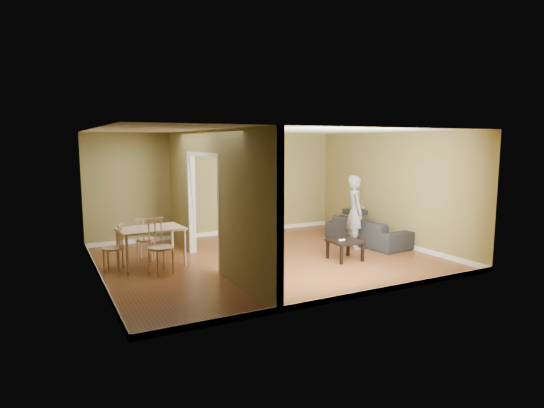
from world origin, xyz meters
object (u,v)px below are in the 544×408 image
(person, at_px, (355,206))
(dining_table, at_px, (151,232))
(chair_left, at_px, (113,247))
(chair_near, at_px, (161,246))
(chair_far, at_px, (146,238))
(coffee_table, at_px, (345,243))
(sofa, at_px, (367,227))
(bookshelf, at_px, (254,195))

(person, relative_size, dining_table, 1.63)
(chair_left, height_order, chair_near, chair_near)
(chair_left, relative_size, chair_near, 0.87)
(person, distance_m, chair_far, 4.58)
(coffee_table, distance_m, dining_table, 3.85)
(chair_left, bearing_deg, sofa, 108.45)
(bookshelf, bearing_deg, sofa, -53.94)
(coffee_table, relative_size, dining_table, 0.51)
(person, distance_m, dining_table, 4.46)
(bookshelf, distance_m, dining_table, 3.77)
(dining_table, bearing_deg, coffee_table, -20.89)
(person, bearing_deg, sofa, -45.69)
(person, relative_size, chair_far, 2.21)
(person, xyz_separation_m, chair_left, (-5.10, 0.67, -0.54))
(sofa, bearing_deg, chair_left, 79.89)
(person, bearing_deg, chair_far, 97.19)
(chair_near, height_order, chair_far, chair_near)
(bookshelf, height_order, chair_far, bookshelf)
(chair_near, bearing_deg, bookshelf, 23.75)
(person, xyz_separation_m, coffee_table, (-0.82, -0.74, -0.63))
(chair_left, distance_m, chair_far, 0.86)
(sofa, height_order, dining_table, sofa)
(coffee_table, height_order, chair_far, chair_far)
(chair_left, bearing_deg, person, 105.56)
(person, height_order, chair_left, person)
(chair_near, bearing_deg, person, -16.88)
(bookshelf, height_order, coffee_table, bookshelf)
(sofa, distance_m, person, 0.81)
(person, xyz_separation_m, chair_far, (-4.40, 1.16, -0.53))
(chair_near, bearing_deg, sofa, -14.26)
(chair_left, bearing_deg, coffee_table, 94.77)
(coffee_table, bearing_deg, sofa, 35.48)
(sofa, xyz_separation_m, dining_table, (-4.94, 0.41, 0.27))
(person, distance_m, chair_left, 5.17)
(chair_left, xyz_separation_m, chair_far, (0.71, 0.49, 0.00))
(person, distance_m, coffee_table, 1.27)
(dining_table, bearing_deg, person, -8.08)
(dining_table, bearing_deg, chair_left, 176.29)
(chair_left, bearing_deg, chair_near, 72.84)
(coffee_table, xyz_separation_m, chair_left, (-4.28, 1.41, 0.09))
(chair_left, xyz_separation_m, chair_near, (0.74, -0.63, 0.07))
(bookshelf, distance_m, coffee_table, 3.50)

